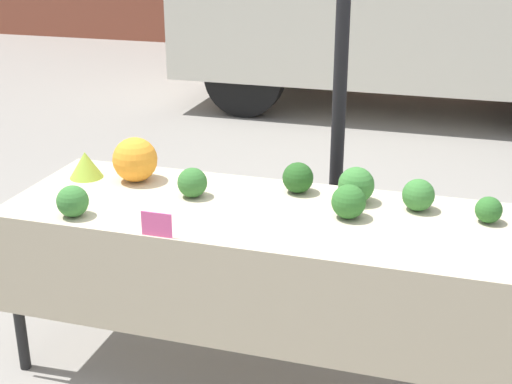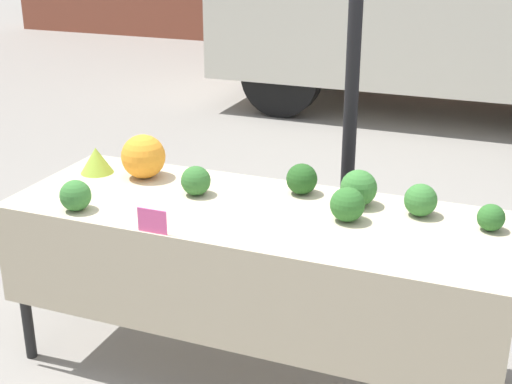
% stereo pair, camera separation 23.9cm
% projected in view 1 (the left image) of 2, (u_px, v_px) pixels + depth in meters
% --- Properties ---
extents(ground_plane, '(40.00, 40.00, 0.00)m').
position_uv_depth(ground_plane, '(256.00, 365.00, 3.34)').
color(ground_plane, gray).
extents(tent_pole, '(0.07, 0.07, 2.54)m').
position_uv_depth(tent_pole, '(341.00, 68.00, 3.49)').
color(tent_pole, black).
rests_on(tent_pole, ground_plane).
extents(market_table, '(2.17, 0.78, 0.79)m').
position_uv_depth(market_table, '(252.00, 236.00, 3.03)').
color(market_table, beige).
rests_on(market_table, ground_plane).
extents(orange_cauliflower, '(0.21, 0.21, 0.21)m').
position_uv_depth(orange_cauliflower, '(135.00, 160.00, 3.35)').
color(orange_cauliflower, orange).
rests_on(orange_cauliflower, market_table).
extents(romanesco_head, '(0.16, 0.16, 0.13)m').
position_uv_depth(romanesco_head, '(86.00, 165.00, 3.41)').
color(romanesco_head, '#93B238').
rests_on(romanesco_head, market_table).
extents(broccoli_head_0, '(0.13, 0.13, 0.13)m').
position_uv_depth(broccoli_head_0, '(73.00, 201.00, 2.96)').
color(broccoli_head_0, '#387533').
rests_on(broccoli_head_0, market_table).
extents(broccoli_head_1, '(0.16, 0.16, 0.16)m').
position_uv_depth(broccoli_head_1, '(356.00, 185.00, 3.11)').
color(broccoli_head_1, '#387533').
rests_on(broccoli_head_1, market_table).
extents(broccoli_head_2, '(0.14, 0.14, 0.14)m').
position_uv_depth(broccoli_head_2, '(418.00, 195.00, 3.02)').
color(broccoli_head_2, '#387533').
rests_on(broccoli_head_2, market_table).
extents(broccoli_head_3, '(0.11, 0.11, 0.11)m').
position_uv_depth(broccoli_head_3, '(489.00, 210.00, 2.91)').
color(broccoli_head_3, '#2D6628').
rests_on(broccoli_head_3, market_table).
extents(broccoli_head_4, '(0.14, 0.14, 0.14)m').
position_uv_depth(broccoli_head_4, '(349.00, 202.00, 2.94)').
color(broccoli_head_4, '#2D6628').
rests_on(broccoli_head_4, market_table).
extents(broccoli_head_5, '(0.13, 0.13, 0.13)m').
position_uv_depth(broccoli_head_5, '(192.00, 183.00, 3.17)').
color(broccoli_head_5, '#336B2D').
rests_on(broccoli_head_5, market_table).
extents(broccoli_head_6, '(0.14, 0.14, 0.14)m').
position_uv_depth(broccoli_head_6, '(298.00, 178.00, 3.22)').
color(broccoli_head_6, '#23511E').
rests_on(broccoli_head_6, market_table).
extents(price_sign, '(0.13, 0.01, 0.10)m').
position_uv_depth(price_sign, '(157.00, 224.00, 2.78)').
color(price_sign, '#F45B9E').
rests_on(price_sign, market_table).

